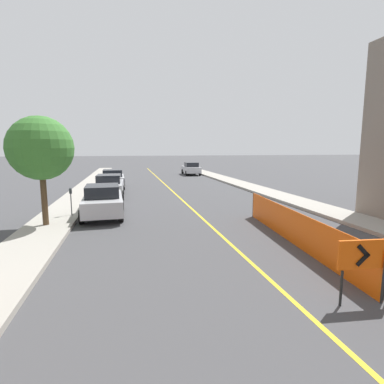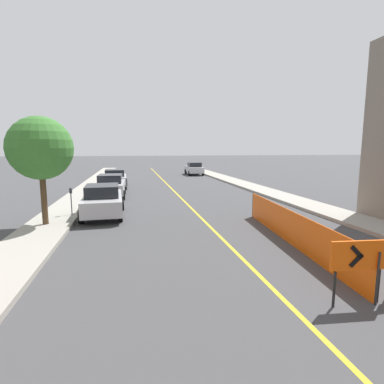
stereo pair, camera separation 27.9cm
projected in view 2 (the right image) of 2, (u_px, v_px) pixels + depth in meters
lane_stripe at (181, 198)px, 20.39m from camera, size 0.12×62.63×0.01m
sidewalk_left at (76, 200)px, 19.05m from camera, size 1.97×62.63×0.16m
sidewalk_right at (273, 194)px, 21.72m from camera, size 1.97×62.63×0.16m
arrow_barricade_primary at (359, 258)px, 6.34m from camera, size 1.28×0.17×1.43m
safety_mesh_fence at (291, 227)px, 10.55m from camera, size 0.78×8.50×1.19m
parked_car_curb_near at (103, 200)px, 14.79m from camera, size 1.99×4.38×1.59m
parked_car_curb_mid at (111, 186)px, 20.60m from camera, size 1.94×4.33×1.59m
parked_car_curb_far at (115, 179)px, 25.45m from camera, size 1.95×4.34×1.59m
parked_car_opposite_side at (194, 169)px, 38.20m from camera, size 1.95×4.34×1.59m
parking_meter_far_curb at (71, 196)px, 14.48m from camera, size 0.12×0.11×1.31m
street_tree_left_near at (40, 149)px, 12.28m from camera, size 2.60×2.60×4.50m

